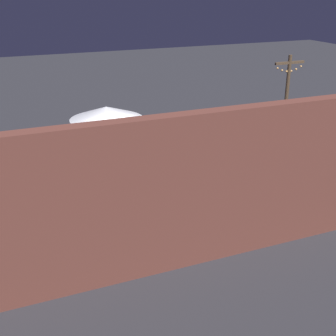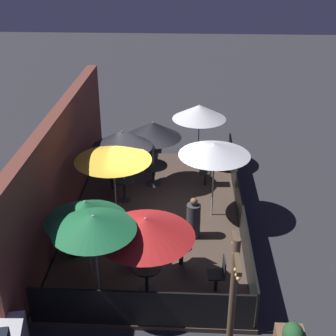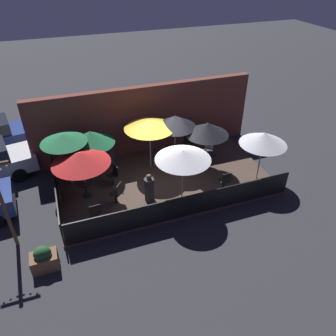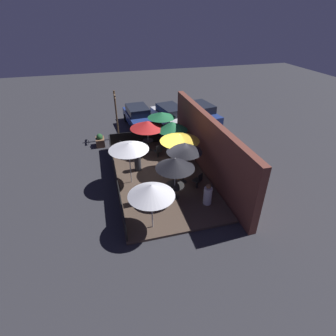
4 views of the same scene
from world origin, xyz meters
name	(u,v)px [view 1 (image 1 of 4)]	position (x,y,z in m)	size (l,w,h in m)	color
ground_plane	(133,211)	(0.00, 0.00, 0.00)	(60.00, 60.00, 0.00)	#2D2D33
patio_deck	(133,209)	(0.00, 0.00, 0.06)	(9.07, 5.10, 0.12)	#47382D
building_wall	(175,194)	(0.00, 2.78, 1.70)	(10.67, 0.36, 3.39)	brown
fence_front	(106,160)	(0.00, -2.51, 0.59)	(8.87, 0.05, 0.95)	black
fence_side_left	(274,167)	(-4.49, 0.00, 0.59)	(0.05, 4.90, 0.95)	black
patio_umbrella_0	(51,150)	(2.05, 0.24, 2.12)	(1.90, 1.90, 2.27)	#B2B2B7
patio_umbrella_1	(109,148)	(0.89, 1.08, 2.27)	(1.87, 1.87, 2.41)	#B2B2B7
patio_umbrella_2	(245,127)	(-3.37, -0.02, 1.96)	(2.27, 2.27, 2.07)	#B2B2B7
patio_umbrella_4	(282,122)	(-3.84, 1.03, 2.34)	(1.85, 1.85, 2.41)	#B2B2B7
patio_umbrella_5	(255,146)	(-2.76, 1.46, 1.95)	(2.00, 2.00, 2.11)	#B2B2B7
patio_umbrella_6	(158,142)	(-0.25, 1.18, 2.29)	(2.21, 2.21, 2.36)	#B2B2B7
patio_umbrella_7	(106,113)	(0.15, -1.70, 2.32)	(2.08, 2.08, 2.38)	#B2B2B7
dining_table_0	(56,205)	(2.05, 0.24, 0.69)	(0.96, 0.96, 0.72)	black
dining_table_1	(112,210)	(0.89, 1.08, 0.72)	(0.72, 0.72, 0.78)	black
dining_table_2	(242,169)	(-3.37, -0.02, 0.68)	(0.72, 0.72, 0.72)	black
patio_chair_0	(43,180)	(2.07, -1.60, 0.63)	(0.41, 0.41, 0.93)	black
patio_chair_1	(195,166)	(-2.26, -0.86, 0.63)	(0.56, 0.56, 0.93)	black
patio_chair_2	(211,153)	(-3.26, -1.74, 0.62)	(0.43, 0.43, 0.92)	black
patio_chair_3	(211,183)	(-2.14, 0.37, 0.62)	(0.50, 0.50, 0.92)	black
patio_chair_4	(85,230)	(1.67, 1.63, 0.64)	(0.56, 0.56, 0.95)	black
patron_0	(236,203)	(-1.97, 1.97, 0.74)	(0.52, 0.52, 1.38)	#333338
patron_1	(153,168)	(-1.02, -1.13, 0.67)	(0.43, 0.43, 1.24)	#333338
patron_2	(26,243)	(2.96, 1.64, 0.61)	(0.58, 0.58, 1.14)	silver
planter_box	(238,140)	(-5.13, -3.13, 0.39)	(0.84, 0.59, 0.90)	brown
light_post	(286,103)	(-6.03, -1.75, 2.01)	(1.10, 0.12, 3.57)	brown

